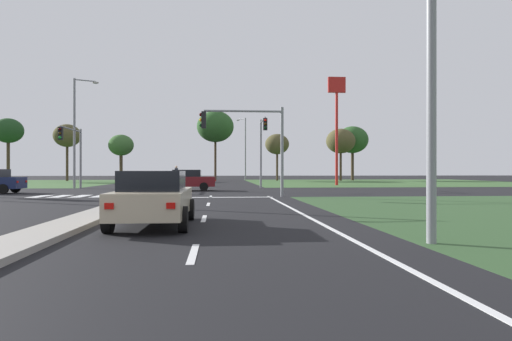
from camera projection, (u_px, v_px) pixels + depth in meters
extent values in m
plane|color=black|center=(163.00, 192.00, 32.06)|extent=(200.00, 200.00, 0.00)
cube|color=#385B2D|center=(386.00, 182.00, 58.57)|extent=(35.00, 35.00, 0.01)
cube|color=gray|center=(82.00, 220.00, 13.12)|extent=(1.20, 22.00, 0.14)
cube|color=gray|center=(187.00, 182.00, 56.97)|extent=(1.20, 36.00, 0.14)
cube|color=silver|center=(193.00, 253.00, 8.21)|extent=(0.14, 2.00, 0.01)
cube|color=silver|center=(204.00, 218.00, 14.19)|extent=(0.14, 2.00, 0.01)
cube|color=silver|center=(208.00, 204.00, 20.17)|extent=(0.14, 2.00, 0.01)
cube|color=silver|center=(211.00, 197.00, 26.15)|extent=(0.14, 2.00, 0.01)
cube|color=silver|center=(308.00, 217.00, 14.68)|extent=(0.14, 24.00, 0.01)
cube|color=silver|center=(216.00, 197.00, 25.39)|extent=(6.40, 0.50, 0.01)
cube|color=silver|center=(40.00, 196.00, 26.35)|extent=(0.70, 2.80, 0.01)
cube|color=silver|center=(61.00, 196.00, 26.44)|extent=(0.70, 2.80, 0.01)
cube|color=silver|center=(81.00, 196.00, 26.54)|extent=(0.70, 2.80, 0.01)
cube|color=silver|center=(101.00, 196.00, 26.63)|extent=(0.70, 2.80, 0.01)
cube|color=silver|center=(121.00, 196.00, 26.73)|extent=(0.70, 2.80, 0.01)
cube|color=maroon|center=(185.00, 181.00, 34.06)|extent=(4.50, 1.74, 0.73)
cube|color=black|center=(187.00, 173.00, 34.07)|extent=(2.07, 1.53, 0.52)
cube|color=red|center=(215.00, 181.00, 33.58)|extent=(0.04, 0.20, 0.14)
cube|color=red|center=(215.00, 180.00, 34.90)|extent=(0.04, 0.20, 0.14)
cylinder|color=black|center=(164.00, 187.00, 33.07)|extent=(0.64, 0.22, 0.64)
cylinder|color=black|center=(167.00, 186.00, 34.80)|extent=(0.64, 0.22, 0.64)
cylinder|color=black|center=(204.00, 187.00, 33.31)|extent=(0.64, 0.22, 0.64)
cylinder|color=black|center=(205.00, 186.00, 35.04)|extent=(0.64, 0.22, 0.64)
cube|color=red|center=(18.00, 182.00, 29.28)|extent=(0.04, 0.20, 0.14)
cube|color=red|center=(26.00, 181.00, 30.63)|extent=(0.04, 0.20, 0.14)
cylinder|color=black|center=(3.00, 189.00, 29.01)|extent=(0.64, 0.22, 0.64)
cylinder|color=black|center=(15.00, 188.00, 30.77)|extent=(0.64, 0.22, 0.64)
cube|color=black|center=(168.00, 178.00, 56.33)|extent=(1.85, 4.50, 0.62)
cube|color=black|center=(168.00, 173.00, 56.48)|extent=(1.63, 2.07, 0.52)
cube|color=red|center=(175.00, 177.00, 58.65)|extent=(0.20, 0.04, 0.14)
cube|color=red|center=(164.00, 177.00, 58.54)|extent=(0.20, 0.04, 0.14)
cylinder|color=black|center=(174.00, 180.00, 54.98)|extent=(0.22, 0.64, 0.64)
cylinder|color=black|center=(159.00, 180.00, 54.82)|extent=(0.22, 0.64, 0.64)
cylinder|color=black|center=(177.00, 180.00, 57.84)|extent=(0.22, 0.64, 0.64)
cylinder|color=black|center=(162.00, 180.00, 57.69)|extent=(0.22, 0.64, 0.64)
cube|color=#BCAD8E|center=(154.00, 202.00, 12.35)|extent=(1.79, 4.38, 0.66)
cube|color=black|center=(153.00, 181.00, 12.20)|extent=(1.57, 2.02, 0.52)
cube|color=red|center=(109.00, 206.00, 10.09)|extent=(0.20, 0.04, 0.14)
cube|color=red|center=(171.00, 206.00, 10.20)|extent=(0.20, 0.04, 0.14)
cylinder|color=black|center=(131.00, 210.00, 13.68)|extent=(0.22, 0.64, 0.64)
cylinder|color=black|center=(190.00, 209.00, 13.82)|extent=(0.22, 0.64, 0.64)
cylinder|color=black|center=(108.00, 220.00, 10.88)|extent=(0.22, 0.64, 0.64)
cylinder|color=black|center=(183.00, 219.00, 11.03)|extent=(0.22, 0.64, 0.64)
cylinder|color=gray|center=(81.00, 159.00, 38.01)|extent=(0.18, 0.18, 5.00)
cylinder|color=gray|center=(71.00, 129.00, 35.60)|extent=(0.12, 4.84, 0.12)
cube|color=black|center=(61.00, 133.00, 33.19)|extent=(0.32, 0.26, 0.95)
sphere|color=#360503|center=(60.00, 129.00, 33.03)|extent=(0.20, 0.20, 0.20)
sphere|color=#3A2405|center=(60.00, 133.00, 33.03)|extent=(0.20, 0.20, 0.20)
sphere|color=green|center=(60.00, 137.00, 33.03)|extent=(0.20, 0.20, 0.20)
cylinder|color=gray|center=(261.00, 154.00, 39.26)|extent=(0.18, 0.18, 5.92)
cylinder|color=gray|center=(263.00, 120.00, 37.39)|extent=(0.12, 3.75, 0.12)
cube|color=black|center=(265.00, 124.00, 35.53)|extent=(0.32, 0.26, 0.95)
sphere|color=red|center=(265.00, 120.00, 35.37)|extent=(0.20, 0.20, 0.20)
sphere|color=#3A2405|center=(265.00, 124.00, 35.37)|extent=(0.20, 0.20, 0.20)
sphere|color=black|center=(265.00, 128.00, 35.37)|extent=(0.20, 0.20, 0.20)
cylinder|color=gray|center=(282.00, 152.00, 26.11)|extent=(0.18, 0.18, 5.16)
cylinder|color=gray|center=(243.00, 111.00, 25.92)|extent=(4.48, 0.12, 0.12)
cube|color=black|center=(204.00, 120.00, 25.74)|extent=(0.26, 0.32, 0.95)
sphere|color=#360503|center=(201.00, 115.00, 25.72)|extent=(0.20, 0.20, 0.20)
sphere|color=orange|center=(201.00, 120.00, 25.72)|extent=(0.20, 0.20, 0.20)
sphere|color=black|center=(201.00, 125.00, 25.72)|extent=(0.20, 0.20, 0.20)
cylinder|color=gray|center=(431.00, 37.00, 9.35)|extent=(0.20, 0.20, 8.54)
cylinder|color=gray|center=(74.00, 133.00, 38.68)|extent=(0.20, 0.20, 9.39)
cylinder|color=gray|center=(85.00, 80.00, 39.13)|extent=(1.61, 0.86, 0.10)
ellipsoid|color=#B2B2A8|center=(96.00, 83.00, 39.58)|extent=(0.56, 0.28, 0.20)
cylinder|color=gray|center=(245.00, 149.00, 74.49)|extent=(0.20, 0.20, 10.18)
cylinder|color=gray|center=(242.00, 119.00, 75.33)|extent=(1.22, 1.84, 0.10)
ellipsoid|color=#B2B2A8|center=(238.00, 120.00, 76.17)|extent=(0.56, 0.28, 0.20)
cylinder|color=#4C4C4C|center=(176.00, 181.00, 43.65)|extent=(0.16, 0.16, 0.78)
cylinder|color=#232833|center=(176.00, 172.00, 43.65)|extent=(0.34, 0.34, 0.82)
sphere|color=tan|center=(176.00, 167.00, 43.65)|extent=(0.23, 0.23, 0.23)
cylinder|color=red|center=(337.00, 139.00, 46.52)|extent=(0.28, 0.28, 9.51)
cube|color=red|center=(337.00, 85.00, 46.52)|extent=(1.80, 0.30, 1.60)
torus|color=yellow|center=(332.00, 85.00, 46.66)|extent=(0.96, 0.16, 0.96)
torus|color=yellow|center=(340.00, 85.00, 46.72)|extent=(0.96, 0.16, 0.96)
cylinder|color=#423323|center=(8.00, 160.00, 61.99)|extent=(0.43, 0.43, 5.88)
ellipsoid|color=#1E421E|center=(8.00, 131.00, 61.99)|extent=(3.97, 3.97, 3.37)
cylinder|color=#423323|center=(67.00, 162.00, 65.90)|extent=(0.36, 0.36, 5.52)
ellipsoid|color=#4C4728|center=(67.00, 136.00, 65.90)|extent=(3.90, 3.90, 3.31)
cylinder|color=#423323|center=(121.00, 167.00, 63.83)|extent=(0.45, 0.45, 4.13)
ellipsoid|color=#38602D|center=(121.00, 145.00, 63.83)|extent=(3.50, 3.50, 2.97)
cylinder|color=#423323|center=(215.00, 159.00, 67.54)|extent=(0.34, 0.34, 6.57)
ellipsoid|color=#285123|center=(215.00, 127.00, 67.54)|extent=(5.48, 5.48, 4.66)
cylinder|color=#423323|center=(277.00, 166.00, 68.25)|extent=(0.33, 0.33, 4.49)
ellipsoid|color=#4C4728|center=(277.00, 144.00, 68.25)|extent=(3.61, 3.61, 3.07)
cylinder|color=#423323|center=(352.00, 164.00, 69.78)|extent=(0.45, 0.45, 4.92)
ellipsoid|color=#285123|center=(352.00, 140.00, 69.78)|extent=(4.85, 4.85, 4.12)
cylinder|color=#423323|center=(341.00, 165.00, 67.56)|extent=(0.35, 0.35, 4.72)
ellipsoid|color=#4C4728|center=(341.00, 141.00, 67.56)|extent=(4.34, 4.34, 3.69)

